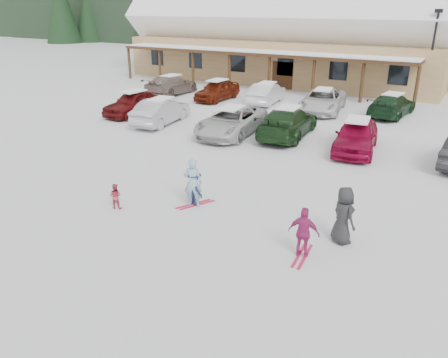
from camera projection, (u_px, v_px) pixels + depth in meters
The scene contains 22 objects.
ground at pixel (201, 215), 14.63m from camera, with size 160.00×160.00×0.00m, color white.
day_lodge at pixel (285, 35), 39.77m from camera, with size 29.12×12.50×10.38m.
lamp_post at pixel (432, 51), 30.15m from camera, with size 0.50×0.25×6.27m.
conifer_0 at pixel (152, 13), 48.73m from camera, with size 4.40×4.40×10.20m.
conifer_2 at pixel (185, 2), 59.79m from camera, with size 5.28×5.28×12.24m.
adult_skier at pixel (193, 183), 14.93m from camera, with size 0.64×0.42×1.76m, color #86ACC5.
toddler_red at pixel (115, 196), 14.94m from camera, with size 0.44×0.34×0.90m, color #B7344D.
child_navy at pixel (195, 188), 15.11m from camera, with size 0.83×0.48×1.28m, color #171F3C.
skis_child_navy at pixel (195, 204), 15.34m from camera, with size 0.20×1.40×0.03m, color #C41C40.
child_magenta at pixel (304, 233), 11.93m from camera, with size 0.88×0.37×1.50m, color #A32462.
skis_child_magenta at pixel (302, 256), 12.21m from camera, with size 0.20×1.40×0.03m, color #C41C40.
bystander_dark at pixel (343, 215), 12.63m from camera, with size 0.86×0.56×1.75m, color #242427.
parked_car_0 at pixel (134, 103), 27.56m from camera, with size 1.78×4.43×1.51m, color #580E0F.
parked_car_1 at pixel (161, 111), 25.46m from camera, with size 1.57×4.50×1.48m, color #9F9EA2.
parked_car_2 at pixel (232, 121), 23.35m from camera, with size 2.44×5.30×1.47m, color beige.
parked_car_3 at pixel (288, 122), 23.02m from camera, with size 2.17×5.34×1.55m, color #183518.
parked_car_4 at pixel (356, 136), 20.66m from camera, with size 1.84×4.56×1.56m, color maroon.
parked_car_7 at pixel (171, 85), 33.76m from camera, with size 2.08×5.10×1.48m, color #7C685D.
parked_car_8 at pixel (217, 90), 31.85m from camera, with size 1.72×4.29×1.46m, color #631B0A.
parked_car_9 at pixel (266, 93), 30.72m from camera, with size 1.53×4.39×1.45m, color silver.
parked_car_10 at pixel (323, 101), 28.35m from camera, with size 2.45×5.31×1.47m, color silver.
parked_car_11 at pixel (392, 105), 27.30m from camera, with size 1.95×4.79×1.39m, color #14331B.
Camera 1 is at (7.30, -10.95, 6.56)m, focal length 35.00 mm.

